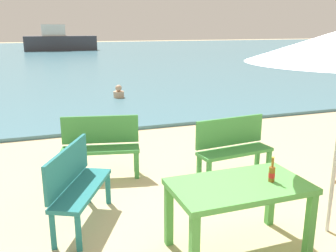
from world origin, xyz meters
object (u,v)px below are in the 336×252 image
object	(u,v)px
swimmer_person	(119,93)
bench_teal_center	(76,181)
boat_ferry	(60,41)
beer_bottle_amber	(272,173)
bench_green_left	(233,145)
picnic_table_green	(239,193)
bench_green_right	(100,143)

from	to	relation	value
swimmer_person	bench_teal_center	bearing A→B (deg)	-105.85
boat_ferry	swimmer_person	bearing A→B (deg)	-89.88
beer_bottle_amber	bench_green_left	bearing A→B (deg)	72.24
swimmer_person	boat_ferry	xyz separation A→B (m)	(-0.05, 26.25, 0.72)
bench_teal_center	boat_ferry	distance (m)	33.84
bench_teal_center	swimmer_person	world-z (taller)	bench_teal_center
picnic_table_green	boat_ferry	distance (m)	34.90
picnic_table_green	bench_teal_center	distance (m)	1.89
picnic_table_green	bench_green_left	size ratio (longest dim) A/B	1.14
bench_teal_center	swimmer_person	bearing A→B (deg)	74.15
beer_bottle_amber	bench_teal_center	size ratio (longest dim) A/B	0.21
bench_teal_center	picnic_table_green	bearing A→B (deg)	-36.64
beer_bottle_amber	bench_green_right	world-z (taller)	beer_bottle_amber
bench_green_left	bench_teal_center	bearing A→B (deg)	-165.68
swimmer_person	beer_bottle_amber	bearing A→B (deg)	-91.90
swimmer_person	bench_green_right	bearing A→B (deg)	-104.78
bench_teal_center	swimmer_person	xyz separation A→B (m)	(2.14, 7.52, -0.30)
bench_teal_center	bench_green_right	size ratio (longest dim) A/B	0.99
bench_green_left	bench_green_right	bearing A→B (deg)	157.51
picnic_table_green	beer_bottle_amber	xyz separation A→B (m)	(0.33, -0.06, 0.20)
bench_teal_center	swimmer_person	distance (m)	7.83
beer_bottle_amber	boat_ferry	distance (m)	34.96
picnic_table_green	bench_green_right	world-z (taller)	bench_green_right
bench_green_right	beer_bottle_amber	bearing A→B (deg)	-62.98
bench_green_left	swimmer_person	world-z (taller)	bench_green_left
beer_bottle_amber	boat_ferry	bearing A→B (deg)	89.61
bench_green_left	bench_green_right	world-z (taller)	same
bench_teal_center	bench_green_left	world-z (taller)	same
bench_green_right	swimmer_person	world-z (taller)	bench_green_right
beer_bottle_amber	swimmer_person	size ratio (longest dim) A/B	0.65
bench_teal_center	boat_ferry	size ratio (longest dim) A/B	0.18
picnic_table_green	bench_green_left	xyz separation A→B (m)	(0.91, 1.74, -0.11)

